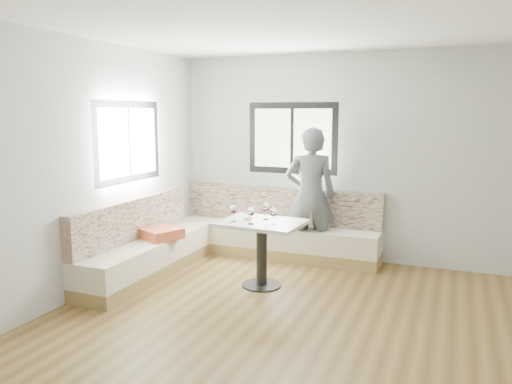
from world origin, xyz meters
TOP-DOWN VIEW (x-y plane):
  - room at (-0.08, 0.08)m, footprint 5.01×5.01m
  - banquette at (-1.59, 1.63)m, footprint 2.90×2.80m
  - table at (-0.78, 1.02)m, footprint 0.98×0.79m
  - person at (-0.53, 2.15)m, footprint 0.76×0.60m
  - olive_ramekin at (-0.96, 1.04)m, footprint 0.09×0.09m
  - wine_glass_a at (-1.07, 0.88)m, footprint 0.09×0.09m
  - wine_glass_b at (-0.84, 0.83)m, footprint 0.09×0.09m
  - wine_glass_c at (-0.59, 0.90)m, footprint 0.09×0.09m
  - wine_glass_d at (-0.77, 1.12)m, footprint 0.09×0.09m

SIDE VIEW (x-z plane):
  - banquette at x=-1.59m, z-range -0.14..0.81m
  - table at x=-0.78m, z-range 0.19..0.96m
  - olive_ramekin at x=-0.96m, z-range 0.77..0.81m
  - person at x=-0.53m, z-range 0.00..1.82m
  - wine_glass_a at x=-1.07m, z-range 0.81..1.02m
  - wine_glass_b at x=-0.84m, z-range 0.81..1.02m
  - wine_glass_c at x=-0.59m, z-range 0.81..1.02m
  - wine_glass_d at x=-0.77m, z-range 0.81..1.02m
  - room at x=-0.08m, z-range 0.01..2.82m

